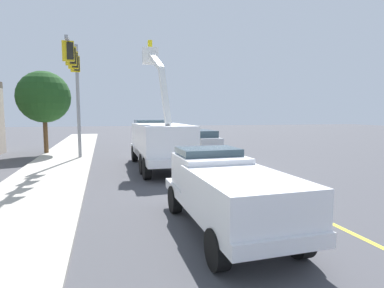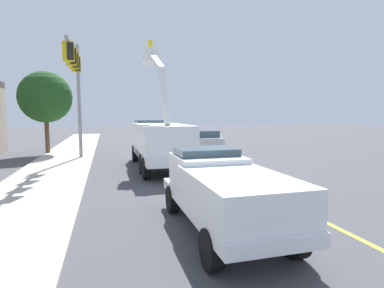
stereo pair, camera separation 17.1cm
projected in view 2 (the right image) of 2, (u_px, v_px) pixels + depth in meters
ground at (210, 165)px, 18.37m from camera, size 120.00×120.00×0.00m
sidewalk_far_side at (54, 172)px, 16.01m from camera, size 60.10×7.78×0.12m
lane_centre_stripe at (210, 165)px, 18.37m from camera, size 49.89×3.65×0.01m
utility_bucket_truck at (159, 140)px, 17.44m from camera, size 8.35×3.07×7.43m
service_pickup_truck at (223, 190)px, 7.97m from camera, size 5.73×2.50×2.06m
passing_minivan at (204, 138)px, 26.15m from camera, size 4.92×2.23×1.69m
traffic_cone_mid_front at (181, 153)px, 21.53m from camera, size 0.40×0.40×0.72m
traffic_signal_mast at (76, 75)px, 18.50m from camera, size 6.26×0.85×7.67m
street_tree_right at (45, 97)px, 22.99m from camera, size 3.86×3.86×6.27m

